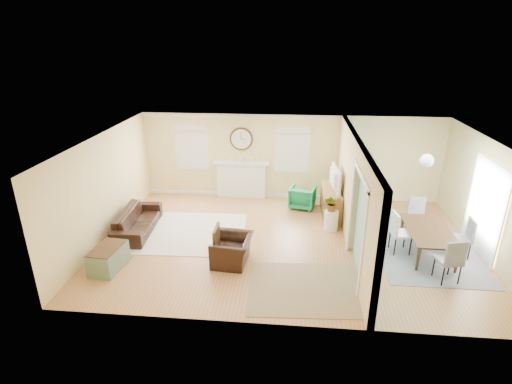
# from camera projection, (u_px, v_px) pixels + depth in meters

# --- Properties ---
(floor) EXTENTS (9.00, 9.00, 0.00)m
(floor) POSITION_uv_depth(u_px,v_px,m) (287.00, 243.00, 9.83)
(floor) COLOR #AC7040
(floor) RESTS_ON ground
(wall_back) EXTENTS (9.00, 0.02, 2.60)m
(wall_back) POSITION_uv_depth(u_px,v_px,m) (291.00, 157.00, 12.13)
(wall_back) COLOR #EBCE88
(wall_back) RESTS_ON ground
(wall_front) EXTENTS (9.00, 0.02, 2.60)m
(wall_front) POSITION_uv_depth(u_px,v_px,m) (285.00, 261.00, 6.57)
(wall_front) COLOR #EBCE88
(wall_front) RESTS_ON ground
(wall_left) EXTENTS (0.02, 6.00, 2.60)m
(wall_left) POSITION_uv_depth(u_px,v_px,m) (104.00, 187.00, 9.75)
(wall_left) COLOR #EBCE88
(wall_left) RESTS_ON ground
(wall_right) EXTENTS (0.02, 6.00, 2.60)m
(wall_right) POSITION_uv_depth(u_px,v_px,m) (489.00, 201.00, 8.95)
(wall_right) COLOR #EBCE88
(wall_right) RESTS_ON ground
(ceiling) EXTENTS (9.00, 6.00, 0.02)m
(ceiling) POSITION_uv_depth(u_px,v_px,m) (290.00, 140.00, 8.87)
(ceiling) COLOR white
(ceiling) RESTS_ON wall_back
(partition) EXTENTS (0.17, 6.00, 2.60)m
(partition) POSITION_uv_depth(u_px,v_px,m) (353.00, 190.00, 9.46)
(partition) COLOR #EBCE88
(partition) RESTS_ON ground
(fireplace) EXTENTS (1.70, 0.30, 1.17)m
(fireplace) POSITION_uv_depth(u_px,v_px,m) (241.00, 179.00, 12.41)
(fireplace) COLOR white
(fireplace) RESTS_ON ground
(wall_clock) EXTENTS (0.70, 0.07, 0.70)m
(wall_clock) POSITION_uv_depth(u_px,v_px,m) (241.00, 139.00, 12.03)
(wall_clock) COLOR #432A15
(wall_clock) RESTS_ON wall_back
(window_left) EXTENTS (1.05, 0.13, 1.42)m
(window_left) POSITION_uv_depth(u_px,v_px,m) (191.00, 144.00, 12.22)
(window_left) COLOR white
(window_left) RESTS_ON wall_back
(window_right) EXTENTS (1.05, 0.13, 1.42)m
(window_right) POSITION_uv_depth(u_px,v_px,m) (293.00, 146.00, 11.95)
(window_right) COLOR white
(window_right) RESTS_ON wall_back
(french_doors) EXTENTS (0.06, 1.70, 2.20)m
(french_doors) POSITION_uv_depth(u_px,v_px,m) (485.00, 209.00, 9.03)
(french_doors) COLOR white
(french_doors) RESTS_ON ground
(pendant) EXTENTS (0.30, 0.30, 0.55)m
(pendant) POSITION_uv_depth(u_px,v_px,m) (427.00, 161.00, 8.76)
(pendant) COLOR gold
(pendant) RESTS_ON ceiling
(rug_cream) EXTENTS (2.84, 2.49, 0.01)m
(rug_cream) POSITION_uv_depth(u_px,v_px,m) (191.00, 232.00, 10.33)
(rug_cream) COLOR beige
(rug_cream) RESTS_ON floor
(rug_jute) EXTENTS (2.38, 1.99, 0.01)m
(rug_jute) POSITION_uv_depth(u_px,v_px,m) (305.00, 288.00, 8.06)
(rug_jute) COLOR #997D5B
(rug_jute) RESTS_ON floor
(rug_grey) EXTENTS (2.24, 2.80, 0.01)m
(rug_grey) POSITION_uv_depth(u_px,v_px,m) (427.00, 253.00, 9.35)
(rug_grey) COLOR gray
(rug_grey) RESTS_ON floor
(sofa) EXTENTS (0.91, 2.06, 0.59)m
(sofa) POSITION_uv_depth(u_px,v_px,m) (138.00, 221.00, 10.32)
(sofa) COLOR black
(sofa) RESTS_ON floor
(eames_chair) EXTENTS (0.91, 1.02, 0.62)m
(eames_chair) POSITION_uv_depth(u_px,v_px,m) (232.00, 250.00, 8.88)
(eames_chair) COLOR black
(eames_chair) RESTS_ON floor
(green_chair) EXTENTS (0.84, 0.86, 0.66)m
(green_chair) POSITION_uv_depth(u_px,v_px,m) (302.00, 197.00, 11.73)
(green_chair) COLOR #107E43
(green_chair) RESTS_ON floor
(trunk) EXTENTS (0.63, 0.95, 0.52)m
(trunk) POSITION_uv_depth(u_px,v_px,m) (108.00, 258.00, 8.66)
(trunk) COLOR slate
(trunk) RESTS_ON floor
(credenza) EXTENTS (0.50, 1.48, 0.80)m
(credenza) POSITION_uv_depth(u_px,v_px,m) (331.00, 202.00, 11.17)
(credenza) COLOR #A76E40
(credenza) RESTS_ON floor
(tv) EXTENTS (0.25, 1.14, 0.65)m
(tv) POSITION_uv_depth(u_px,v_px,m) (332.00, 178.00, 10.91)
(tv) COLOR black
(tv) RESTS_ON credenza
(garden_stool) EXTENTS (0.37, 0.37, 0.54)m
(garden_stool) POSITION_uv_depth(u_px,v_px,m) (331.00, 220.00, 10.39)
(garden_stool) COLOR white
(garden_stool) RESTS_ON floor
(potted_plant) EXTENTS (0.47, 0.43, 0.45)m
(potted_plant) POSITION_uv_depth(u_px,v_px,m) (332.00, 203.00, 10.21)
(potted_plant) COLOR #337F33
(potted_plant) RESTS_ON garden_stool
(dining_table) EXTENTS (1.02, 1.78, 0.62)m
(dining_table) POSITION_uv_depth(u_px,v_px,m) (429.00, 242.00, 9.24)
(dining_table) COLOR #432A15
(dining_table) RESTS_ON floor
(dining_chair_n) EXTENTS (0.43, 0.43, 0.93)m
(dining_chair_n) POSITION_uv_depth(u_px,v_px,m) (418.00, 214.00, 10.12)
(dining_chair_n) COLOR gray
(dining_chair_n) RESTS_ON floor
(dining_chair_s) EXTENTS (0.53, 0.53, 1.00)m
(dining_chair_s) POSITION_uv_depth(u_px,v_px,m) (449.00, 256.00, 8.11)
(dining_chair_s) COLOR gray
(dining_chair_s) RESTS_ON floor
(dining_chair_w) EXTENTS (0.50, 0.50, 1.01)m
(dining_chair_w) POSITION_uv_depth(u_px,v_px,m) (402.00, 229.00, 9.21)
(dining_chair_w) COLOR white
(dining_chair_w) RESTS_ON floor
(dining_chair_e) EXTENTS (0.43, 0.43, 0.94)m
(dining_chair_e) POSITION_uv_depth(u_px,v_px,m) (462.00, 235.00, 9.05)
(dining_chair_e) COLOR gray
(dining_chair_e) RESTS_ON floor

